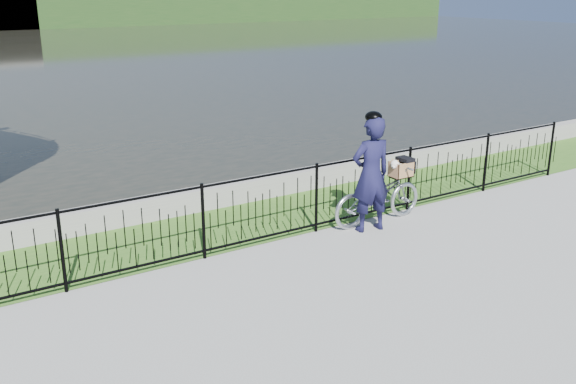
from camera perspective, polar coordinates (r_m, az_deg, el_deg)
ground at (r=8.77m, az=3.19°, el=-8.01°), size 120.00×120.00×0.00m
grass_strip at (r=10.80m, az=-4.93°, el=-2.91°), size 60.00×2.00×0.01m
quay_wall at (r=11.58m, az=-7.28°, el=-0.51°), size 60.00×0.30×0.40m
fence at (r=9.78m, az=-2.25°, el=-1.53°), size 14.00×0.06×1.15m
bicycle_rig at (r=10.84m, az=8.03°, el=-0.26°), size 1.79×0.62×1.07m
cyclist at (r=10.33m, az=7.38°, el=1.66°), size 0.74×0.54×1.96m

